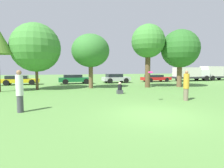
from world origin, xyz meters
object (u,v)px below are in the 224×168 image
parked_car_silver (116,78)px  person_catcher (186,85)px  bystander_sitting (120,89)px  parked_car_red (155,78)px  delivery_truck_white (190,73)px  tree_3 (148,42)px  parked_car_green (75,79)px  parked_car_yellow (19,80)px  tree_2 (91,51)px  tree_1 (36,48)px  delivery_truck_blue (215,73)px  tree_4 (180,49)px  frisbee (150,72)px  person_thrower (20,91)px

parked_car_silver → person_catcher: bearing=-92.8°
person_catcher → parked_car_silver: size_ratio=0.49×
bystander_sitting → parked_car_red: bearing=48.4°
parked_car_red → delivery_truck_white: size_ratio=0.72×
tree_3 → parked_car_green: (-7.06, 7.10, -4.21)m
parked_car_yellow → tree_2: bearing=-41.4°
bystander_sitting → tree_1: bearing=141.9°
parked_car_yellow → delivery_truck_white: (25.78, -0.35, 0.61)m
parked_car_yellow → delivery_truck_blue: size_ratio=0.78×
tree_4 → parked_car_green: 13.63m
tree_2 → parked_car_yellow: bearing=139.5°
bystander_sitting → parked_car_red: size_ratio=0.21×
bystander_sitting → parked_car_silver: size_ratio=0.25×
bystander_sitting → person_catcher: bearing=-55.6°
bystander_sitting → parked_car_green: parked_car_green is taller
parked_car_silver → frisbee: bearing=-101.9°
parked_car_red → parked_car_silver: bearing=-179.3°
person_catcher → parked_car_silver: person_catcher is taller
tree_2 → parked_car_yellow: tree_2 is taller
bystander_sitting → tree_2: tree_2 is taller
parked_car_red → tree_2: bearing=-151.8°
tree_4 → delivery_truck_white: bearing=43.5°
tree_2 → tree_4: size_ratio=0.88×
tree_1 → delivery_truck_blue: 29.55m
tree_3 → tree_2: bearing=171.0°
parked_car_yellow → delivery_truck_white: size_ratio=0.71×
tree_2 → parked_car_green: tree_2 is taller
person_thrower → tree_4: tree_4 is taller
person_thrower → delivery_truck_white: (23.12, 15.79, 0.25)m
person_thrower → parked_car_silver: 18.55m
person_catcher → delivery_truck_white: (13.69, 15.48, 0.28)m
bystander_sitting → tree_3: bearing=40.6°
parked_car_red → tree_3: bearing=-127.2°
tree_2 → delivery_truck_white: size_ratio=0.86×
tree_4 → parked_car_red: size_ratio=1.37×
person_catcher → delivery_truck_blue: delivery_truck_blue is taller
frisbee → tree_2: tree_2 is taller
tree_3 → parked_car_yellow: bearing=151.2°
parked_car_yellow → delivery_truck_blue: (31.30, 0.01, 0.68)m
person_thrower → frisbee: bearing=2.0°
delivery_truck_blue → tree_3: bearing=-157.3°
tree_3 → tree_4: (3.59, -0.66, -0.71)m
delivery_truck_blue → parked_car_green: bearing=-179.7°
tree_2 → parked_car_silver: tree_2 is taller
parked_car_yellow → parked_car_silver: bearing=-3.1°
tree_1 → tree_3: 11.34m
tree_2 → tree_1: bearing=177.5°
delivery_truck_white → parked_car_silver: bearing=179.6°
tree_1 → parked_car_silver: (10.00, 5.95, -3.32)m
bystander_sitting → parked_car_yellow: size_ratio=0.21×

